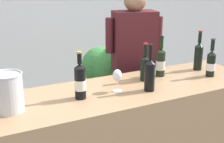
# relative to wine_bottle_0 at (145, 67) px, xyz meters

# --- Properties ---
(wall_back) EXTENTS (8.00, 0.10, 2.80)m
(wall_back) POSITION_rel_wine_bottle_0_xyz_m (-0.25, 2.51, 0.33)
(wall_back) COLOR silver
(wall_back) RESTS_ON ground_plane
(wine_bottle_0) EXTENTS (0.07, 0.07, 0.31)m
(wine_bottle_0) POSITION_rel_wine_bottle_0_xyz_m (0.00, 0.00, 0.00)
(wine_bottle_0) COLOR black
(wine_bottle_0) RESTS_ON counter
(wine_bottle_1) EXTENTS (0.08, 0.08, 0.34)m
(wine_bottle_1) POSITION_rel_wine_bottle_0_xyz_m (0.18, 0.04, 0.01)
(wine_bottle_1) COLOR black
(wine_bottle_1) RESTS_ON counter
(wine_bottle_2) EXTENTS (0.08, 0.08, 0.35)m
(wine_bottle_2) POSITION_rel_wine_bottle_0_xyz_m (-0.09, -0.21, 0.01)
(wine_bottle_2) COLOR black
(wine_bottle_2) RESTS_ON counter
(wine_bottle_3) EXTENTS (0.08, 0.08, 0.33)m
(wine_bottle_3) POSITION_rel_wine_bottle_0_xyz_m (-0.60, -0.12, 0.01)
(wine_bottle_3) COLOR black
(wine_bottle_3) RESTS_ON counter
(wine_bottle_4) EXTENTS (0.07, 0.07, 0.35)m
(wine_bottle_4) POSITION_rel_wine_bottle_0_xyz_m (0.59, 0.03, 0.02)
(wine_bottle_4) COLOR black
(wine_bottle_4) RESTS_ON counter
(wine_bottle_5) EXTENTS (0.07, 0.07, 0.32)m
(wine_bottle_5) POSITION_rel_wine_bottle_0_xyz_m (0.55, -0.16, -0.00)
(wine_bottle_5) COLOR black
(wine_bottle_5) RESTS_ON counter
(wine_glass) EXTENTS (0.07, 0.07, 0.17)m
(wine_glass) POSITION_rel_wine_bottle_0_xyz_m (-0.31, -0.12, -0.00)
(wine_glass) COLOR silver
(wine_glass) RESTS_ON counter
(ice_bucket) EXTENTS (0.20, 0.20, 0.25)m
(ice_bucket) POSITION_rel_wine_bottle_0_xyz_m (-1.08, -0.11, 0.01)
(ice_bucket) COLOR silver
(ice_bucket) RESTS_ON counter
(person_server) EXTENTS (0.55, 0.33, 1.65)m
(person_server) POSITION_rel_wine_bottle_0_xyz_m (0.20, 0.50, -0.26)
(person_server) COLOR black
(person_server) RESTS_ON ground_plane
(potted_shrub) EXTENTS (0.57, 0.61, 1.07)m
(potted_shrub) POSITION_rel_wine_bottle_0_xyz_m (0.16, 0.98, -0.39)
(potted_shrub) COLOR brown
(potted_shrub) RESTS_ON ground_plane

